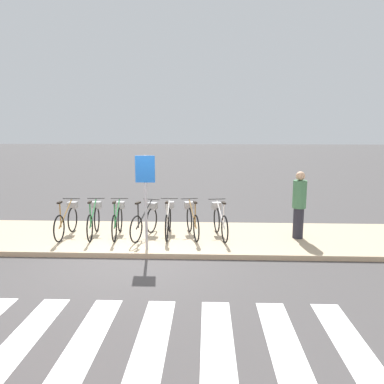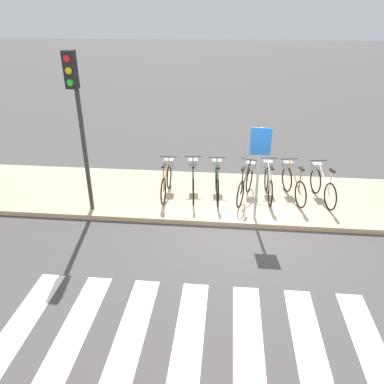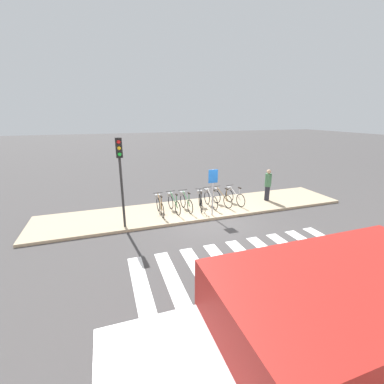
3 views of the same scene
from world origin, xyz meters
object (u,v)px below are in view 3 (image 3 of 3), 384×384
at_px(parked_bicycle_5, 221,197).
at_px(truck, 310,362).
at_px(parked_bicycle_6, 234,196).
at_px(parked_bicycle_0, 160,205).
at_px(traffic_light, 120,165).
at_px(parked_bicycle_4, 210,198).
at_px(sign_post, 213,185).
at_px(parked_bicycle_3, 200,200).
at_px(parked_bicycle_1, 173,203).
at_px(parked_bicycle_2, 186,201).
at_px(pedestrian, 268,184).

relative_size(parked_bicycle_5, truck, 0.33).
bearing_deg(parked_bicycle_5, parked_bicycle_6, -3.23).
bearing_deg(parked_bicycle_0, traffic_light, -147.26).
height_order(parked_bicycle_5, truck, truck).
bearing_deg(parked_bicycle_4, sign_post, -107.84).
xyz_separation_m(parked_bicycle_5, sign_post, (-1.00, -1.20, 1.04)).
relative_size(parked_bicycle_6, traffic_light, 0.43).
xyz_separation_m(parked_bicycle_0, sign_post, (2.24, -1.05, 1.04)).
xyz_separation_m(parked_bicycle_4, sign_post, (-0.38, -1.19, 1.04)).
bearing_deg(truck, parked_bicycle_3, 77.61).
height_order(parked_bicycle_1, parked_bicycle_6, same).
relative_size(parked_bicycle_0, parked_bicycle_4, 1.00).
height_order(parked_bicycle_1, traffic_light, traffic_light).
xyz_separation_m(parked_bicycle_2, truck, (-1.31, -9.41, 1.00)).
bearing_deg(traffic_light, truck, -78.33).
height_order(parked_bicycle_2, traffic_light, traffic_light).
relative_size(truck, sign_post, 2.22).
bearing_deg(parked_bicycle_3, truck, -102.39).
xyz_separation_m(parked_bicycle_4, pedestrian, (3.32, -0.11, 0.46)).
distance_m(parked_bicycle_4, sign_post, 1.63).
relative_size(parked_bicycle_3, traffic_light, 0.42).
bearing_deg(parked_bicycle_4, parked_bicycle_1, -177.81).
height_order(parked_bicycle_2, parked_bicycle_5, same).
bearing_deg(parked_bicycle_4, parked_bicycle_3, -166.98).
height_order(pedestrian, sign_post, sign_post).
xyz_separation_m(parked_bicycle_4, traffic_light, (-4.33, -1.24, 2.20)).
relative_size(parked_bicycle_2, parked_bicycle_3, 1.03).
xyz_separation_m(parked_bicycle_0, truck, (-0.00, -9.34, 1.00)).
relative_size(parked_bicycle_6, sign_post, 0.73).
distance_m(parked_bicycle_4, parked_bicycle_5, 0.61).
relative_size(parked_bicycle_0, parked_bicycle_1, 1.00).
xyz_separation_m(parked_bicycle_1, truck, (-0.68, -9.40, 1.00)).
xyz_separation_m(parked_bicycle_3, sign_post, (0.19, -1.06, 1.04)).
bearing_deg(parked_bicycle_6, parked_bicycle_1, -179.30).
height_order(truck, traffic_light, traffic_light).
distance_m(parked_bicycle_0, parked_bicycle_3, 2.05).
bearing_deg(parked_bicycle_0, parked_bicycle_1, 5.63).
bearing_deg(traffic_light, parked_bicycle_0, 32.74).
bearing_deg(truck, traffic_light, 101.67).
bearing_deg(sign_post, parked_bicycle_1, 144.38).
distance_m(parked_bicycle_6, sign_post, 2.32).
bearing_deg(parked_bicycle_1, parked_bicycle_4, 2.19).
xyz_separation_m(parked_bicycle_1, sign_post, (1.56, -1.11, 1.04)).
xyz_separation_m(parked_bicycle_5, parked_bicycle_6, (0.72, -0.04, 0.00)).
relative_size(parked_bicycle_3, truck, 0.32).
bearing_deg(parked_bicycle_6, traffic_light, -168.00).
bearing_deg(pedestrian, parked_bicycle_4, 178.10).
distance_m(parked_bicycle_4, truck, 9.88).
bearing_deg(parked_bicycle_2, traffic_light, -158.68).
bearing_deg(parked_bicycle_3, parked_bicycle_6, 2.93).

